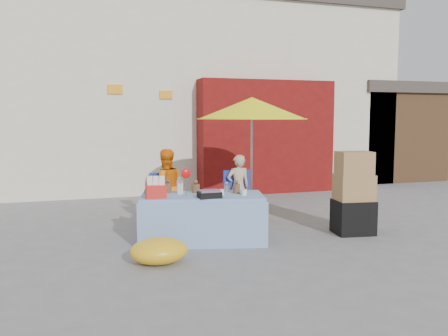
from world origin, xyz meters
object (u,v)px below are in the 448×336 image
object	(u,v)px
vendor_orange	(165,187)
umbrella	(252,109)
market_table	(202,218)
box_stack	(354,196)
vendor_beige	(238,187)
chair_right	(241,206)
chair_left	(167,211)

from	to	relation	value
vendor_orange	umbrella	distance (m)	2.01
market_table	vendor_orange	bearing A→B (deg)	117.13
umbrella	box_stack	xyz separation A→B (m)	(1.02, -1.60, -1.32)
market_table	box_stack	distance (m)	2.31
vendor_beige	umbrella	xyz separation A→B (m)	(0.30, 0.15, 1.33)
chair_right	box_stack	bearing A→B (deg)	-46.19
vendor_orange	chair_left	bearing A→B (deg)	88.59
vendor_beige	umbrella	size ratio (longest dim) A/B	0.54
vendor_beige	box_stack	size ratio (longest dim) A/B	0.90
vendor_orange	box_stack	distance (m)	2.95
chair_right	vendor_orange	world-z (taller)	vendor_orange
market_table	chair_left	world-z (taller)	market_table
vendor_orange	umbrella	size ratio (longest dim) A/B	0.59
chair_left	umbrella	xyz separation A→B (m)	(1.55, 0.28, 1.64)
market_table	umbrella	bearing A→B (deg)	60.46
vendor_orange	market_table	bearing A→B (deg)	102.17
chair_left	chair_right	bearing A→B (deg)	-1.26
chair_right	box_stack	xyz separation A→B (m)	(1.32, -1.31, 0.32)
market_table	umbrella	size ratio (longest dim) A/B	0.90
box_stack	vendor_orange	bearing A→B (deg)	150.57
vendor_orange	vendor_beige	xyz separation A→B (m)	(1.25, 0.00, -0.06)
vendor_beige	box_stack	xyz separation A→B (m)	(1.32, -1.45, 0.01)
market_table	chair_left	distance (m)	1.10
chair_right	market_table	bearing A→B (deg)	-133.53
vendor_beige	chair_left	bearing A→B (deg)	4.86
chair_right	umbrella	world-z (taller)	umbrella
chair_left	box_stack	size ratio (longest dim) A/B	0.68
vendor_orange	chair_right	bearing A→B (deg)	172.61
market_table	umbrella	xyz separation A→B (m)	(1.26, 1.35, 1.55)
market_table	umbrella	world-z (taller)	umbrella
umbrella	market_table	bearing A→B (deg)	-133.23
market_table	chair_left	bearing A→B (deg)	118.77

